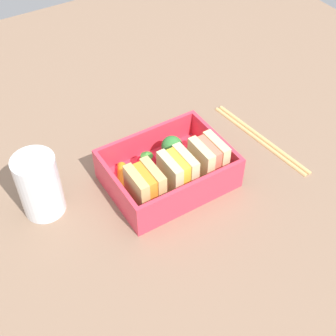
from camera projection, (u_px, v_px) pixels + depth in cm
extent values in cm
cube|color=#856852|center=(168.00, 186.00, 68.69)|extent=(120.00, 120.00, 2.00)
cube|color=#E8364B|center=(168.00, 178.00, 67.55)|extent=(17.07, 12.84, 1.20)
cube|color=#E8364B|center=(192.00, 193.00, 62.04)|extent=(17.07, 0.60, 4.02)
cube|color=#E8364B|center=(146.00, 141.00, 69.34)|extent=(17.07, 0.60, 4.02)
cube|color=#E8364B|center=(216.00, 145.00, 68.74)|extent=(0.60, 11.64, 4.02)
cube|color=#E8364B|center=(116.00, 188.00, 62.65)|extent=(0.60, 11.64, 4.02)
cube|color=beige|center=(215.00, 155.00, 65.99)|extent=(1.26, 4.97, 5.61)
cube|color=#D87259|center=(208.00, 159.00, 65.53)|extent=(1.26, 4.57, 5.17)
cube|color=beige|center=(201.00, 162.00, 65.06)|extent=(1.26, 4.97, 5.61)
cube|color=beige|center=(185.00, 169.00, 64.11)|extent=(1.26, 4.97, 5.61)
cube|color=yellow|center=(178.00, 172.00, 63.64)|extent=(1.26, 4.57, 5.17)
cube|color=beige|center=(170.00, 176.00, 63.18)|extent=(1.26, 4.97, 5.61)
cube|color=tan|center=(153.00, 183.00, 62.23)|extent=(1.26, 4.97, 5.61)
cube|color=orange|center=(145.00, 187.00, 61.76)|extent=(1.26, 4.57, 5.17)
cube|color=tan|center=(137.00, 191.00, 61.29)|extent=(1.26, 4.97, 5.61)
cylinder|color=orange|center=(194.00, 149.00, 70.20)|extent=(3.59, 4.36, 1.19)
cylinder|color=#8ED171|center=(172.00, 156.00, 68.73)|extent=(1.27, 1.27, 1.68)
sphere|color=#357A36|center=(172.00, 146.00, 67.35)|extent=(3.11, 3.11, 3.11)
sphere|color=red|center=(147.00, 163.00, 66.76)|extent=(2.98, 2.98, 2.98)
cone|color=#438A33|center=(147.00, 154.00, 65.48)|extent=(1.79, 1.79, 0.60)
cylinder|color=orange|center=(122.00, 178.00, 65.92)|extent=(3.46, 5.11, 1.25)
cylinder|color=tan|center=(261.00, 136.00, 74.42)|extent=(2.58, 19.78, 0.70)
cylinder|color=tan|center=(258.00, 138.00, 74.05)|extent=(2.58, 19.78, 0.70)
cylinder|color=white|center=(39.00, 185.00, 61.10)|extent=(5.64, 5.64, 9.27)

